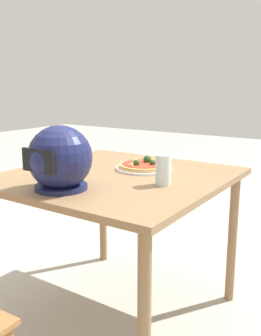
% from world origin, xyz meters
% --- Properties ---
extents(ground_plane, '(14.00, 14.00, 0.00)m').
position_xyz_m(ground_plane, '(0.00, 0.00, 0.00)').
color(ground_plane, '#B2ADA3').
extents(dining_table, '(1.02, 1.04, 0.76)m').
position_xyz_m(dining_table, '(0.00, 0.00, 0.68)').
color(dining_table, olive).
rests_on(dining_table, ground).
extents(pizza_plate, '(0.29, 0.29, 0.01)m').
position_xyz_m(pizza_plate, '(-0.06, -0.17, 0.77)').
color(pizza_plate, white).
rests_on(pizza_plate, dining_table).
extents(pizza, '(0.26, 0.26, 0.06)m').
position_xyz_m(pizza, '(-0.06, -0.17, 0.79)').
color(pizza, tan).
rests_on(pizza, pizza_plate).
extents(motorcycle_helmet, '(0.27, 0.27, 0.27)m').
position_xyz_m(motorcycle_helmet, '(0.04, 0.35, 0.89)').
color(motorcycle_helmet, '#191E4C').
rests_on(motorcycle_helmet, dining_table).
extents(drinking_glass, '(0.07, 0.07, 0.14)m').
position_xyz_m(drinking_glass, '(-0.29, 0.05, 0.83)').
color(drinking_glass, silver).
rests_on(drinking_glass, dining_table).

